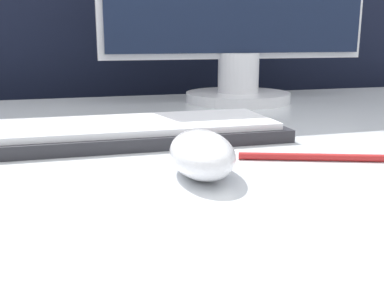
% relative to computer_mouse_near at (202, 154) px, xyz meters
% --- Properties ---
extents(partition_panel, '(5.00, 0.03, 1.43)m').
position_rel_computer_mouse_near_xyz_m(partition_panel, '(-0.07, 0.77, -0.03)').
color(partition_panel, black).
rests_on(partition_panel, ground_plane).
extents(computer_mouse_near, '(0.07, 0.12, 0.04)m').
position_rel_computer_mouse_near_xyz_m(computer_mouse_near, '(0.00, 0.00, 0.00)').
color(computer_mouse_near, white).
rests_on(computer_mouse_near, desk).
extents(keyboard, '(0.43, 0.15, 0.02)m').
position_rel_computer_mouse_near_xyz_m(keyboard, '(-0.06, 0.18, -0.01)').
color(keyboard, '#28282D').
rests_on(keyboard, desk).
extents(pen, '(0.15, 0.06, 0.01)m').
position_rel_computer_mouse_near_xyz_m(pen, '(0.13, 0.02, -0.02)').
color(pen, red).
rests_on(pen, desk).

